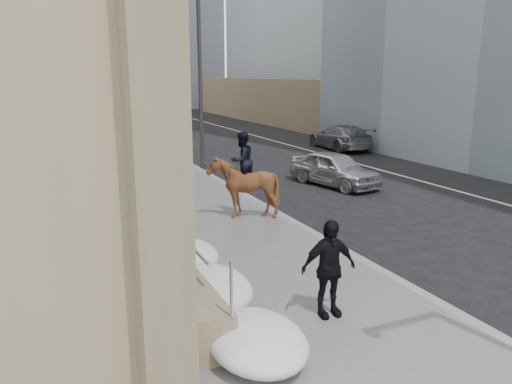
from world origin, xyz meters
The scene contains 15 objects.
ground centered at (0.00, 0.00, 0.00)m, with size 140.00×140.00×0.00m, color black.
sidewalk centered at (0.00, 10.00, 0.06)m, with size 5.00×80.00×0.12m, color #5A5A5D.
curb centered at (2.62, 10.00, 0.06)m, with size 0.24×80.00×0.12m, color slate.
lane_line centered at (10.50, 10.00, 0.01)m, with size 0.15×70.00×0.01m, color #BFB78C.
far_podium centered at (15.50, 10.00, 2.00)m, with size 2.00×80.00×4.00m, color brown.
bg_building_far centered at (-6.00, 72.00, 10.00)m, with size 24.00×12.00×20.00m, color gray.
streetlight_mid centered at (2.74, 14.00, 4.58)m, with size 1.71×0.24×8.00m.
streetlight_far centered at (2.74, 34.00, 4.58)m, with size 1.71×0.24×8.00m.
traffic_signal centered at (2.07, 22.00, 4.00)m, with size 4.10×0.22×6.00m.
snow_bank centered at (-1.42, 8.11, 0.47)m, with size 1.70×18.10×0.76m.
mounted_horse_left centered at (-0.88, 5.20, 1.28)m, with size 1.28×2.67×2.77m.
mounted_horse_right centered at (1.41, 5.33, 1.20)m, with size 2.10×2.20×2.62m.
pedestrian centered at (0.36, -1.21, 1.02)m, with size 1.06×0.44×1.80m, color black.
car_silver centered at (6.67, 8.42, 0.69)m, with size 1.64×4.07×1.39m, color #BABCC3.
car_grey centered at (12.46, 16.87, 0.73)m, with size 2.05×5.04×1.46m, color slate.
Camera 1 is at (-4.20, -8.32, 4.40)m, focal length 35.00 mm.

